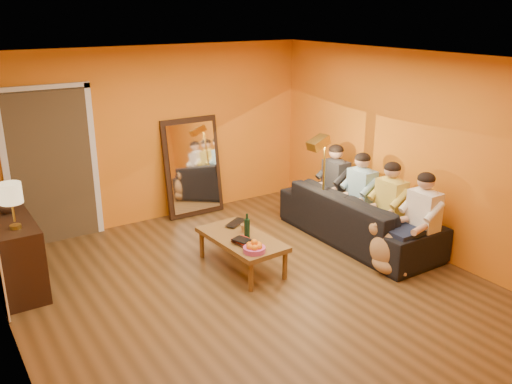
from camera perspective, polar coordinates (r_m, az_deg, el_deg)
room_shell at (r=6.12m, az=-2.10°, el=1.75°), size 5.00×5.50×2.60m
doorway_recess at (r=7.91m, az=-20.87°, el=2.59°), size 1.06×0.30×2.10m
door_jamb_left at (r=7.71m, az=-24.78°, el=1.67°), size 0.08×0.06×2.20m
door_jamb_right at (r=7.93m, az=-16.68°, el=3.07°), size 0.08×0.06×2.20m
door_header at (r=7.59m, az=-21.62°, el=10.15°), size 1.22×0.06×0.08m
mirror_frame at (r=8.44m, az=-6.70°, el=2.64°), size 0.92×0.27×1.51m
mirror_glass at (r=8.40m, az=-6.58°, el=2.57°), size 0.78×0.21×1.35m
sideboard at (r=6.81m, az=-23.93°, el=-6.00°), size 0.44×1.18×0.85m
table_lamp at (r=6.29m, az=-24.27°, el=-1.37°), size 0.24×0.24×0.51m
sofa at (r=7.64m, az=10.70°, el=-2.53°), size 2.43×0.95×0.71m
coffee_table at (r=6.78m, az=-1.52°, el=-6.37°), size 0.69×1.25×0.42m
floor_lamp at (r=7.59m, az=7.10°, el=0.44°), size 0.31×0.26×1.44m
dog at (r=6.84m, az=13.60°, el=-5.51°), size 0.40×0.60×0.68m
person_far_left at (r=7.01m, az=17.18°, el=-2.82°), size 0.70×0.44×1.22m
person_mid_left at (r=7.35m, az=13.95°, el=-1.52°), size 0.70×0.44×1.22m
person_mid_right at (r=7.71m, az=11.02°, el=-0.34°), size 0.70×0.44×1.22m
person_far_right at (r=8.09m, az=8.36°, el=0.74°), size 0.70×0.44×1.22m
fruit_bowl at (r=6.26m, az=-0.18°, el=-5.66°), size 0.26×0.26×0.16m
wine_bottle at (r=6.62m, az=-0.96°, el=-3.57°), size 0.07×0.07×0.31m
tumbler at (r=6.82m, az=-1.21°, el=-3.81°), size 0.13×0.13×0.10m
laptop at (r=7.05m, az=-1.77°, el=-3.36°), size 0.42×0.38×0.03m
book_lower at (r=6.45m, az=-1.99°, el=-5.59°), size 0.22×0.28×0.02m
book_mid at (r=6.45m, az=-1.96°, el=-5.36°), size 0.23×0.28×0.02m
book_upper at (r=6.42m, az=-1.95°, el=-5.29°), size 0.21×0.25×0.02m
vase at (r=6.86m, az=-24.85°, el=-1.28°), size 0.18×0.18×0.19m
flowers at (r=6.79m, az=-25.11°, el=0.48°), size 0.17×0.17×0.39m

